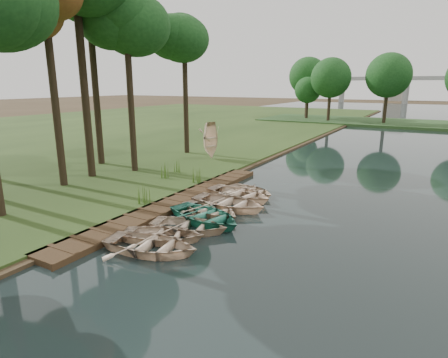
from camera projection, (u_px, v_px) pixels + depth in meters
The scene contains 21 objects.
ground at pixel (201, 210), 19.17m from camera, with size 300.00×300.00×0.00m, color #3D2F1D.
boardwalk at pixel (175, 203), 19.90m from camera, with size 1.60×16.00×0.30m, color #392716.
peninsula at pixel (422, 125), 57.40m from camera, with size 50.00×14.00×0.45m, color #28471F.
far_trees at pixel (403, 83), 57.47m from camera, with size 45.60×5.60×8.80m.
building_b at pixel (398, 85), 142.23m from camera, with size 8.00×8.00×12.00m, color #A5A5A0.
rowboat_0 at pixel (151, 243), 14.17m from camera, with size 2.68×3.75×0.78m, color beige.
rowboat_1 at pixel (163, 233), 15.20m from camera, with size 2.41×3.37×0.70m, color beige.
rowboat_2 at pixel (189, 224), 16.20m from camera, with size 2.46×3.44×0.71m, color beige.
rowboat_3 at pixel (205, 214), 17.20m from camera, with size 2.84×3.98×0.82m, color #318A70.
rowboat_4 at pixel (211, 208), 18.22m from camera, with size 2.44×3.42×0.71m, color beige.
rowboat_5 at pixel (229, 201), 19.13m from camera, with size 2.85×3.99×0.83m, color beige.
rowboat_6 at pixel (239, 192), 20.71m from camera, with size 2.82×3.94×0.82m, color beige.
rowboat_7 at pixel (251, 189), 21.63m from camera, with size 2.18×3.06×0.63m, color beige.
stored_rowboat at pixel (211, 155), 30.78m from camera, with size 2.15×3.01×0.62m, color beige.
tree_2 at pixel (45, 14), 20.45m from camera, with size 3.99×3.99×11.57m.
tree_4 at pixel (126, 28), 24.31m from camera, with size 4.73×4.73×11.61m.
tree_6 at pixel (184, 41), 31.27m from camera, with size 4.29×4.29×11.38m.
reeds_0 at pixel (144, 194), 19.15m from camera, with size 0.60×0.60×1.05m, color #3F661E.
reeds_1 at pixel (165, 170), 24.39m from camera, with size 0.60×0.60×1.05m, color #3F661E.
reeds_2 at pixel (177, 165), 25.89m from camera, with size 0.60×0.60×1.05m, color #3F661E.
reeds_3 at pixel (197, 174), 23.29m from camera, with size 0.60×0.60×1.01m, color #3F661E.
Camera 1 is at (10.03, -15.21, 6.28)m, focal length 30.00 mm.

